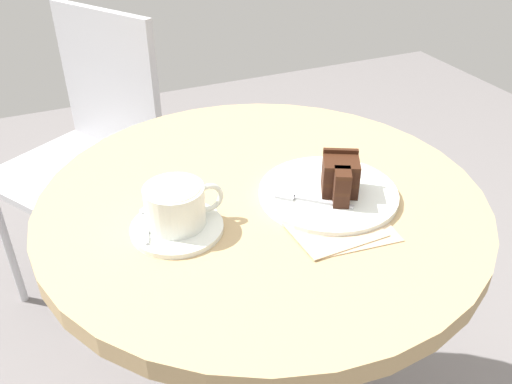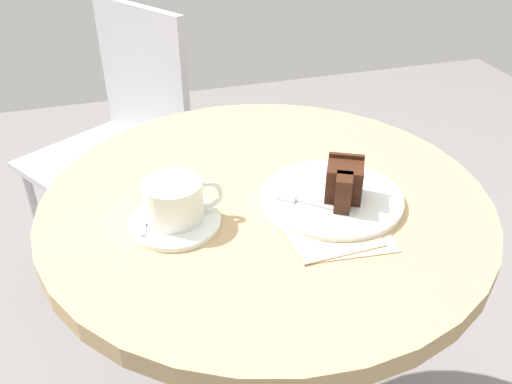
{
  "view_description": "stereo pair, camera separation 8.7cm",
  "coord_description": "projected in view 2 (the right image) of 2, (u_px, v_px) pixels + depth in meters",
  "views": [
    {
      "loc": [
        -0.33,
        -0.72,
        1.22
      ],
      "look_at": [
        -0.03,
        -0.05,
        0.75
      ],
      "focal_mm": 38.0,
      "sensor_mm": 36.0,
      "label": 1
    },
    {
      "loc": [
        -0.24,
        -0.75,
        1.22
      ],
      "look_at": [
        -0.03,
        -0.05,
        0.75
      ],
      "focal_mm": 38.0,
      "sensor_mm": 36.0,
      "label": 2
    }
  ],
  "objects": [
    {
      "name": "coffee_cup",
      "position": [
        175.0,
        199.0,
        0.85
      ],
      "size": [
        0.13,
        0.09,
        0.07
      ],
      "color": "silver",
      "rests_on": "saucer"
    },
    {
      "name": "cake_plate",
      "position": [
        332.0,
        198.0,
        0.92
      ],
      "size": [
        0.24,
        0.24,
        0.01
      ],
      "color": "silver",
      "rests_on": "cafe_table"
    },
    {
      "name": "cafe_chair",
      "position": [
        124.0,
        131.0,
        1.58
      ],
      "size": [
        0.52,
        0.52,
        0.86
      ],
      "rotation": [
        0.0,
        0.0,
        5.28
      ],
      "color": "#BCBCC1",
      "rests_on": "ground"
    },
    {
      "name": "napkin",
      "position": [
        333.0,
        228.0,
        0.85
      ],
      "size": [
        0.17,
        0.16,
        0.0
      ],
      "rotation": [
        0.0,
        0.0,
        3.04
      ],
      "color": "tan",
      "rests_on": "cafe_table"
    },
    {
      "name": "cafe_table",
      "position": [
        265.0,
        247.0,
        1.0
      ],
      "size": [
        0.77,
        0.77,
        0.71
      ],
      "color": "tan",
      "rests_on": "ground"
    },
    {
      "name": "fork",
      "position": [
        306.0,
        202.0,
        0.89
      ],
      "size": [
        0.11,
        0.1,
        0.0
      ],
      "rotation": [
        0.0,
        0.0,
        2.42
      ],
      "color": "#B7B7BC",
      "rests_on": "cake_plate"
    },
    {
      "name": "teaspoon",
      "position": [
        147.0,
        212.0,
        0.88
      ],
      "size": [
        0.03,
        0.1,
        0.0
      ],
      "rotation": [
        0.0,
        0.0,
        1.35
      ],
      "color": "#B7B7BC",
      "rests_on": "saucer"
    },
    {
      "name": "cake_slice",
      "position": [
        344.0,
        182.0,
        0.89
      ],
      "size": [
        0.08,
        0.09,
        0.07
      ],
      "rotation": [
        0.0,
        0.0,
        4.24
      ],
      "color": "#381E14",
      "rests_on": "cake_plate"
    },
    {
      "name": "saucer",
      "position": [
        175.0,
        222.0,
        0.86
      ],
      "size": [
        0.15,
        0.15,
        0.01
      ],
      "color": "silver",
      "rests_on": "cafe_table"
    }
  ]
}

